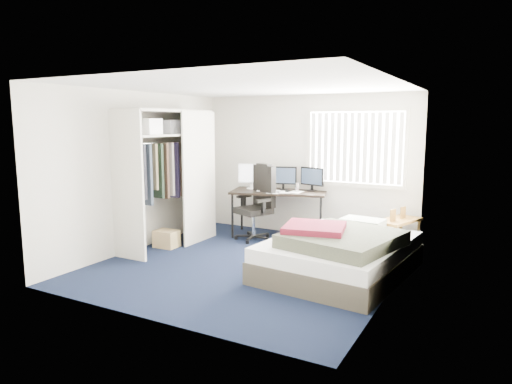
{
  "coord_description": "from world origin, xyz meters",
  "views": [
    {
      "loc": [
        3.08,
        -5.5,
        2.01
      ],
      "look_at": [
        -0.11,
        0.4,
        0.99
      ],
      "focal_mm": 32.0,
      "sensor_mm": 36.0,
      "label": 1
    }
  ],
  "objects_px": {
    "desk": "(279,189)",
    "bed": "(339,253)",
    "nightstand": "(399,223)",
    "office_chair": "(257,210)"
  },
  "relations": [
    {
      "from": "desk",
      "to": "bed",
      "type": "height_order",
      "value": "desk"
    },
    {
      "from": "nightstand",
      "to": "bed",
      "type": "xyz_separation_m",
      "value": [
        -0.49,
        -1.37,
        -0.18
      ]
    },
    {
      "from": "nightstand",
      "to": "office_chair",
      "type": "bearing_deg",
      "value": -174.55
    },
    {
      "from": "office_chair",
      "to": "nightstand",
      "type": "distance_m",
      "value": 2.36
    },
    {
      "from": "office_chair",
      "to": "nightstand",
      "type": "height_order",
      "value": "office_chair"
    },
    {
      "from": "desk",
      "to": "office_chair",
      "type": "xyz_separation_m",
      "value": [
        -0.23,
        -0.4,
        -0.33
      ]
    },
    {
      "from": "desk",
      "to": "office_chair",
      "type": "distance_m",
      "value": 0.57
    },
    {
      "from": "desk",
      "to": "bed",
      "type": "xyz_separation_m",
      "value": [
        1.63,
        -1.55,
        -0.54
      ]
    },
    {
      "from": "nightstand",
      "to": "desk",
      "type": "bearing_deg",
      "value": 175.38
    },
    {
      "from": "desk",
      "to": "nightstand",
      "type": "bearing_deg",
      "value": -4.62
    }
  ]
}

